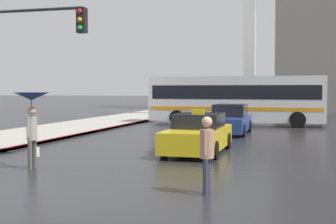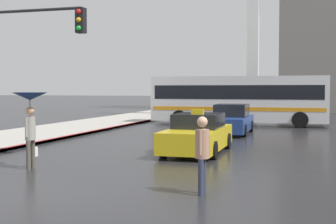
% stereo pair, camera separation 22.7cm
% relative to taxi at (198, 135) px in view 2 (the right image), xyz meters
% --- Properties ---
extents(ground_plane, '(300.00, 300.00, 0.00)m').
position_rel_taxi_xyz_m(ground_plane, '(-1.99, -8.10, -0.65)').
color(ground_plane, '#262628').
extents(taxi, '(1.91, 4.61, 1.56)m').
position_rel_taxi_xyz_m(taxi, '(0.00, 0.00, 0.00)').
color(taxi, gold).
rests_on(taxi, ground_plane).
extents(sedan_red, '(1.91, 4.75, 1.50)m').
position_rel_taxi_xyz_m(sedan_red, '(0.08, 7.56, 0.03)').
color(sedan_red, navy).
rests_on(sedan_red, ground_plane).
extents(city_bus, '(10.94, 2.77, 3.09)m').
position_rel_taxi_xyz_m(city_bus, '(-0.36, 13.37, 1.07)').
color(city_bus, silver).
rests_on(city_bus, ground_plane).
extents(pedestrian_with_umbrella, '(0.99, 0.99, 2.19)m').
position_rel_taxi_xyz_m(pedestrian_with_umbrella, '(-3.82, -4.74, 1.09)').
color(pedestrian_with_umbrella, '#4C473D').
rests_on(pedestrian_with_umbrella, ground_plane).
extents(pedestrian_man, '(0.32, 0.46, 1.69)m').
position_rel_taxi_xyz_m(pedestrian_man, '(1.57, -6.56, 0.35)').
color(pedestrian_man, '#2D3347').
rests_on(pedestrian_man, ground_plane).
extents(traffic_light, '(4.16, 0.38, 5.17)m').
position_rel_taxi_xyz_m(traffic_light, '(-5.42, -2.76, 3.00)').
color(traffic_light, black).
rests_on(traffic_light, ground_plane).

